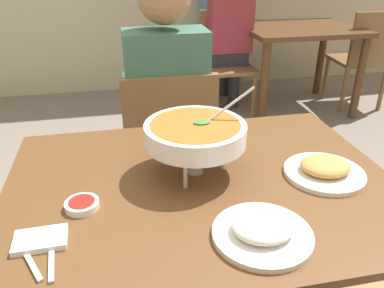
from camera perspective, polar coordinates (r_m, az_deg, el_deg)
The scene contains 16 objects.
dining_table_main at distance 1.21m, azimuth 1.47°, elevation -10.46°, with size 1.14×0.85×0.76m.
chair_diner_main at distance 1.87m, azimuth -3.49°, elevation -0.56°, with size 0.44×0.44×0.90m.
diner_main at distance 1.81m, azimuth -3.85°, elevation 6.57°, with size 0.40×0.45×1.31m.
curry_bowl at distance 1.13m, azimuth 0.49°, elevation 1.51°, with size 0.33×0.30×0.26m.
rice_plate at distance 0.94m, azimuth 10.41°, elevation -12.45°, with size 0.24×0.24×0.06m.
appetizer_plate at distance 1.23m, azimuth 19.06°, elevation -3.57°, with size 0.24×0.24×0.06m.
sauce_dish at distance 1.07m, azimuth -15.98°, elevation -8.60°, with size 0.09×0.09×0.02m.
napkin_folded at distance 0.99m, azimuth -21.54°, elevation -13.08°, with size 0.12×0.08×0.02m, color white.
fork_utensil at distance 0.96m, azimuth -23.12°, elevation -15.21°, with size 0.01×0.17×0.01m, color silver.
spoon_utensil at distance 0.95m, azimuth -20.07°, elevation -15.09°, with size 0.01×0.17×0.01m, color silver.
dining_table_far at distance 3.69m, azimuth 15.54°, elevation 14.31°, with size 1.00×0.80×0.76m.
chair_bg_left at distance 3.99m, azimuth 4.97°, elevation 14.39°, with size 0.44×0.44×0.90m.
chair_bg_middle at distance 3.53m, azimuth 4.88°, elevation 12.73°, with size 0.45×0.45×0.90m.
chair_bg_right at distance 3.92m, azimuth 24.17°, elevation 11.96°, with size 0.47×0.47×0.90m.
patron_bg_left at distance 3.98m, azimuth 3.55°, elevation 17.85°, with size 0.45×0.40×1.31m.
patron_bg_middle at distance 3.49m, azimuth 5.44°, elevation 16.49°, with size 0.40×0.45×1.31m.
Camera 1 is at (-0.22, -0.93, 1.37)m, focal length 36.00 mm.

